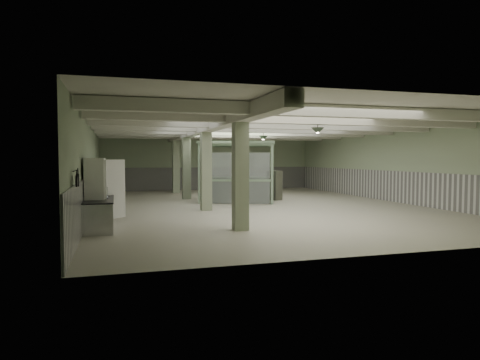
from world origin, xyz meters
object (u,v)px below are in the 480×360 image
object	(u,v)px
prep_counter	(100,209)
filing_cabinet	(274,185)
walkin_cooler	(97,193)
guard_booth	(238,162)

from	to	relation	value
prep_counter	filing_cabinet	size ratio (longest dim) A/B	3.33
walkin_cooler	guard_booth	size ratio (longest dim) A/B	0.51
prep_counter	walkin_cooler	bearing A→B (deg)	-100.47
prep_counter	guard_booth	world-z (taller)	guard_booth
guard_booth	filing_cabinet	size ratio (longest dim) A/B	2.99
walkin_cooler	filing_cabinet	distance (m)	10.34
walkin_cooler	filing_cabinet	bearing A→B (deg)	36.27
prep_counter	walkin_cooler	distance (m)	0.74
filing_cabinet	walkin_cooler	bearing A→B (deg)	-167.30
guard_booth	filing_cabinet	distance (m)	2.28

